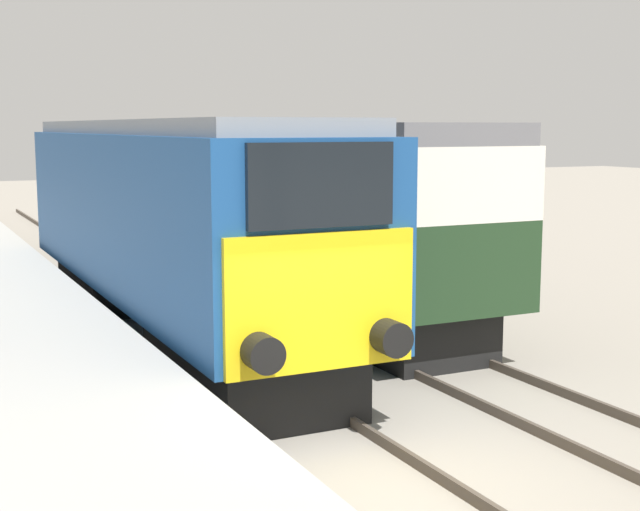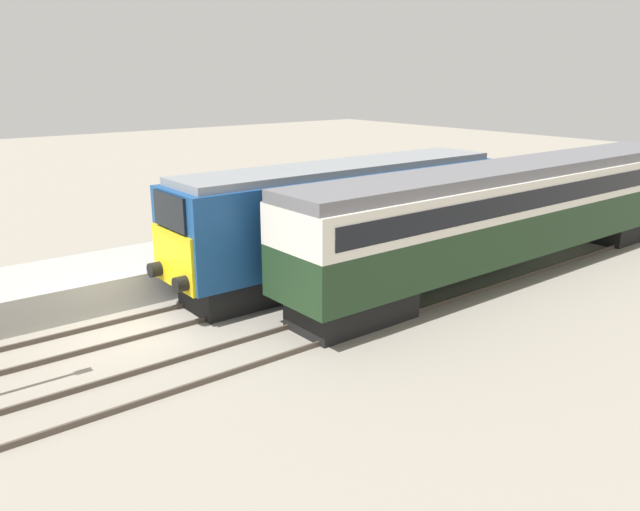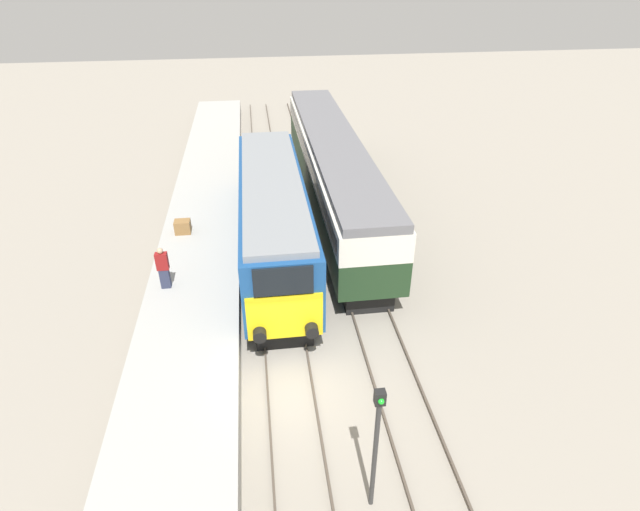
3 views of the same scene
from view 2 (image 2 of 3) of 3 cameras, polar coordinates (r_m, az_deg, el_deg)
ground_plane at (r=18.48m, az=-16.89°, el=-6.56°), size 120.00×120.00×0.00m
platform_left at (r=24.70m, az=-2.56°, el=1.19°), size 3.50×50.00×1.04m
rails_near_track at (r=20.61m, az=-3.94°, el=-3.26°), size 1.51×60.00×0.14m
rails_far_track at (r=18.08m, az=2.22°, el=-6.11°), size 1.50×60.00×0.14m
locomotive at (r=21.67m, az=2.16°, el=3.69°), size 2.70×13.27×4.03m
passenger_carriage at (r=23.28m, az=17.67°, el=4.31°), size 2.75×19.96×3.98m
person_on_platform at (r=23.57m, az=-10.21°, el=3.65°), size 0.44×0.26×1.71m
luggage_crate at (r=25.79m, az=-1.41°, el=3.73°), size 0.70×0.56×0.60m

